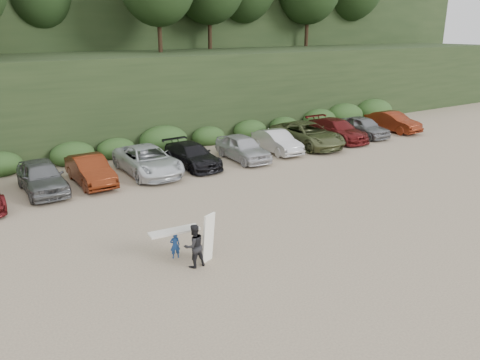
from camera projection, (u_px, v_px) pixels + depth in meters
ground at (292, 226)px, 19.26m from camera, size 120.00×120.00×0.00m
parked_cars at (178, 156)px, 26.91m from camera, size 39.77×6.09×1.63m
child_surfer at (175, 239)px, 16.41m from camera, size 1.83×0.67×1.07m
adult_surfer at (195, 245)px, 15.83m from camera, size 1.23×0.60×1.82m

